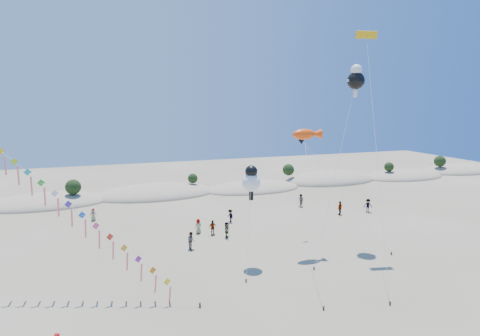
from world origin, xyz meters
TOP-DOWN VIEW (x-y plane):
  - dune_ridge at (1.06, 45.14)m, footprint 145.30×11.49m
  - kite_train at (-15.01, 16.64)m, footprint 25.10×15.78m
  - fish_kite at (10.94, 16.54)m, footprint 6.15×12.08m
  - cartoon_kite_low at (4.62, 15.06)m, footprint 2.83×4.88m
  - cartoon_kite_high at (16.96, 17.58)m, footprint 8.86×7.15m
  - parafoil_kite at (16.65, 15.70)m, footprint 6.68×12.43m
  - dark_kite at (14.32, 18.54)m, footprint 5.62×9.38m
  - beachgoers at (9.68, 25.55)m, footprint 35.75×14.33m

SIDE VIEW (x-z plane):
  - dune_ridge at x=1.06m, z-range -2.67..2.90m
  - beachgoers at x=9.68m, z-range -0.05..1.77m
  - dark_kite at x=14.32m, z-range 2.00..12.99m
  - cartoon_kite_low at x=4.62m, z-range 3.15..12.16m
  - kite_train at x=-15.01m, z-range 0.25..21.02m
  - fish_kite at x=10.94m, z-range 5.46..17.49m
  - cartoon_kite_high at x=16.96m, z-range 7.74..26.09m
  - parafoil_kite at x=16.65m, z-range 9.76..31.10m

